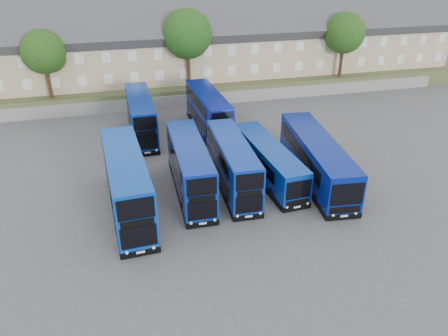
# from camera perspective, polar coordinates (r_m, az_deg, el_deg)

# --- Properties ---
(ground) EXTENTS (120.00, 120.00, 0.00)m
(ground) POSITION_cam_1_polar(r_m,az_deg,el_deg) (32.51, 0.05, -6.08)
(ground) COLOR #4B4B50
(ground) RESTS_ON ground
(retaining_wall) EXTENTS (70.00, 0.40, 1.50)m
(retaining_wall) POSITION_cam_1_polar(r_m,az_deg,el_deg) (53.50, -6.35, 8.65)
(retaining_wall) COLOR slate
(retaining_wall) RESTS_ON ground
(earth_bank) EXTENTS (80.00, 20.00, 2.00)m
(earth_bank) POSITION_cam_1_polar(r_m,az_deg,el_deg) (62.91, -7.74, 11.72)
(earth_bank) COLOR #43512D
(earth_bank) RESTS_ON ground
(terrace_row) EXTENTS (66.00, 10.40, 11.20)m
(terrace_row) POSITION_cam_1_polar(r_m,az_deg,el_deg) (58.72, -1.53, 16.43)
(terrace_row) COLOR tan
(terrace_row) RESTS_ON earth_bank
(dd_front_left) EXTENTS (3.30, 11.53, 4.53)m
(dd_front_left) POSITION_cam_1_polar(r_m,az_deg,el_deg) (32.52, -12.51, -2.19)
(dd_front_left) COLOR #093AA7
(dd_front_left) RESTS_ON ground
(dd_front_mid) EXTENTS (2.58, 10.48, 4.15)m
(dd_front_mid) POSITION_cam_1_polar(r_m,az_deg,el_deg) (34.42, -4.44, -0.16)
(dd_front_mid) COLOR navy
(dd_front_mid) RESTS_ON ground
(dd_front_right) EXTENTS (2.61, 10.18, 4.02)m
(dd_front_right) POSITION_cam_1_polar(r_m,az_deg,el_deg) (34.99, 1.15, 0.30)
(dd_front_right) COLOR #082B9D
(dd_front_right) RESTS_ON ground
(dd_rear_left) EXTENTS (2.48, 10.41, 4.12)m
(dd_rear_left) POSITION_cam_1_polar(r_m,az_deg,el_deg) (45.50, -10.78, 6.55)
(dd_rear_left) COLOR #082B99
(dd_rear_left) RESTS_ON ground
(dd_rear_right) EXTENTS (2.89, 10.68, 4.20)m
(dd_rear_right) POSITION_cam_1_polar(r_m,az_deg,el_deg) (45.64, -2.03, 7.16)
(dd_rear_right) COLOR #071691
(dd_rear_right) RESTS_ON ground
(coach_east_a) EXTENTS (3.12, 11.16, 3.01)m
(coach_east_a) POSITION_cam_1_polar(r_m,az_deg,el_deg) (36.79, 5.82, 0.73)
(coach_east_a) COLOR #08339B
(coach_east_a) RESTS_ON ground
(coach_east_b) EXTENTS (4.00, 13.14, 3.54)m
(coach_east_b) POSITION_cam_1_polar(r_m,az_deg,el_deg) (37.26, 11.96, 1.05)
(coach_east_b) COLOR navy
(coach_east_b) RESTS_ON ground
(tree_west) EXTENTS (4.80, 4.80, 7.65)m
(tree_west) POSITION_cam_1_polar(r_m,az_deg,el_deg) (52.94, -22.34, 13.70)
(tree_west) COLOR #382314
(tree_west) RESTS_ON earth_bank
(tree_mid) EXTENTS (5.76, 5.76, 9.18)m
(tree_mid) POSITION_cam_1_polar(r_m,az_deg,el_deg) (53.47, -4.66, 16.84)
(tree_mid) COLOR #382314
(tree_mid) RESTS_ON earth_bank
(tree_east) EXTENTS (5.12, 5.12, 8.16)m
(tree_east) POSITION_cam_1_polar(r_m,az_deg,el_deg) (59.77, 15.54, 16.46)
(tree_east) COLOR #382314
(tree_east) RESTS_ON earth_bank
(tree_far) EXTENTS (5.44, 5.44, 8.67)m
(tree_far) POSITION_cam_1_polar(r_m,az_deg,el_deg) (68.66, 17.32, 17.88)
(tree_far) COLOR #382314
(tree_far) RESTS_ON earth_bank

